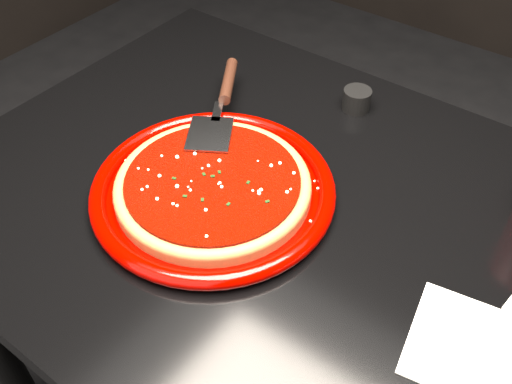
# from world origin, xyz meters

# --- Properties ---
(table) EXTENTS (1.20, 0.80, 0.75)m
(table) POSITION_xyz_m (0.00, 0.00, 0.38)
(table) COLOR black
(table) RESTS_ON floor
(plate) EXTENTS (0.39, 0.39, 0.03)m
(plate) POSITION_xyz_m (-0.16, -0.05, 0.76)
(plate) COLOR #760200
(plate) RESTS_ON table
(pizza_crust) EXTENTS (0.31, 0.31, 0.02)m
(pizza_crust) POSITION_xyz_m (-0.16, -0.05, 0.77)
(pizza_crust) COLOR brown
(pizza_crust) RESTS_ON plate
(pizza_crust_rim) EXTENTS (0.31, 0.31, 0.02)m
(pizza_crust_rim) POSITION_xyz_m (-0.16, -0.05, 0.78)
(pizza_crust_rim) COLOR brown
(pizza_crust_rim) RESTS_ON plate
(pizza_sauce) EXTENTS (0.28, 0.28, 0.01)m
(pizza_sauce) POSITION_xyz_m (-0.16, -0.05, 0.78)
(pizza_sauce) COLOR #6A0800
(pizza_sauce) RESTS_ON plate
(parmesan_dusting) EXTENTS (0.26, 0.26, 0.01)m
(parmesan_dusting) POSITION_xyz_m (-0.16, -0.05, 0.79)
(parmesan_dusting) COLOR beige
(parmesan_dusting) RESTS_ON plate
(basil_flecks) EXTENTS (0.24, 0.24, 0.00)m
(basil_flecks) POSITION_xyz_m (-0.16, -0.05, 0.79)
(basil_flecks) COLOR black
(basil_flecks) RESTS_ON plate
(pizza_server) EXTENTS (0.23, 0.30, 0.02)m
(pizza_server) POSITION_xyz_m (-0.26, 0.10, 0.80)
(pizza_server) COLOR #BBBDC3
(pizza_server) RESTS_ON plate
(napkin_a) EXTENTS (0.17, 0.17, 0.00)m
(napkin_a) POSITION_xyz_m (0.27, -0.07, 0.75)
(napkin_a) COLOR white
(napkin_a) RESTS_ON table
(ramekin) EXTENTS (0.05, 0.05, 0.04)m
(ramekin) POSITION_xyz_m (-0.09, 0.28, 0.77)
(ramekin) COLOR black
(ramekin) RESTS_ON table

